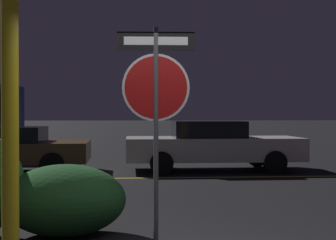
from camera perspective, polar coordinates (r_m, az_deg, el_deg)
road_center_stripe at (r=11.37m, az=-1.87°, el=-7.06°), size 36.02×0.12×0.01m
stop_sign at (r=5.62m, az=-1.48°, el=3.65°), size 0.93×0.06×2.57m
yellow_pole_left at (r=4.73m, az=-18.70°, el=1.61°), size 0.16×0.16×3.21m
hedge_bush_2 at (r=6.09m, az=-12.47°, el=-9.51°), size 1.53×1.09×0.90m
passing_car_2 at (r=13.03m, az=-19.19°, el=-3.32°), size 4.52×2.16×1.21m
passing_car_3 at (r=12.90m, az=5.38°, el=-3.07°), size 4.85×1.97×1.35m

